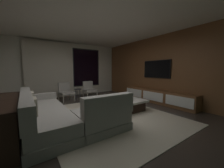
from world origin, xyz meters
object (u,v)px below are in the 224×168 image
object	(u,v)px
coffee_table	(123,104)
book_stack_on_coffee_table	(120,98)
sectional_couch	(59,115)
accent_chair_near_window	(89,89)
side_stool	(78,91)
accent_chair_by_curtain	(66,91)
media_console	(157,97)
mounted_tv	(156,69)
console_table_behind_couch	(7,117)

from	to	relation	value
coffee_table	book_stack_on_coffee_table	bearing A→B (deg)	-175.08
sectional_couch	accent_chair_near_window	xyz separation A→B (m)	(1.93, 2.62, 0.14)
sectional_couch	side_stool	world-z (taller)	sectional_couch
sectional_couch	coffee_table	world-z (taller)	sectional_couch
book_stack_on_coffee_table	accent_chair_by_curtain	distance (m)	2.64
accent_chair_by_curtain	media_console	bearing A→B (deg)	-39.78
mounted_tv	book_stack_on_coffee_table	bearing A→B (deg)	-174.83
coffee_table	accent_chair_near_window	xyz separation A→B (m)	(-0.11, 2.41, 0.25)
side_stool	coffee_table	bearing A→B (deg)	-75.23
coffee_table	side_stool	distance (m)	2.58
accent_chair_near_window	accent_chair_by_curtain	size ratio (longest dim) A/B	1.00
coffee_table	media_console	distance (m)	1.72
side_stool	console_table_behind_couch	world-z (taller)	console_table_behind_couch
accent_chair_by_curtain	mounted_tv	xyz separation A→B (m)	(3.11, -2.24, 0.92)
mounted_tv	coffee_table	bearing A→B (deg)	-174.81
console_table_behind_couch	media_console	bearing A→B (deg)	0.60
coffee_table	media_console	xyz separation A→B (m)	(1.72, -0.03, 0.06)
sectional_couch	book_stack_on_coffee_table	distance (m)	1.89
book_stack_on_coffee_table	side_stool	xyz separation A→B (m)	(-0.49, 2.50, -0.05)
mounted_tv	console_table_behind_couch	xyz separation A→B (m)	(-4.85, -0.25, -0.94)
side_stool	accent_chair_near_window	bearing A→B (deg)	-7.30
accent_chair_by_curtain	coffee_table	bearing A→B (deg)	-63.34
book_stack_on_coffee_table	accent_chair_by_curtain	size ratio (longest dim) A/B	0.37
coffee_table	console_table_behind_couch	bearing A→B (deg)	-178.55
side_stool	mounted_tv	world-z (taller)	mounted_tv
media_console	mounted_tv	distance (m)	1.13
coffee_table	accent_chair_by_curtain	distance (m)	2.71
accent_chair_near_window	sectional_couch	bearing A→B (deg)	-126.37
accent_chair_by_curtain	console_table_behind_couch	bearing A→B (deg)	-125.04
coffee_table	console_table_behind_couch	world-z (taller)	console_table_behind_couch
accent_chair_by_curtain	side_stool	size ratio (longest dim) A/B	1.70
accent_chair_near_window	media_console	bearing A→B (deg)	-53.16
side_stool	book_stack_on_coffee_table	bearing A→B (deg)	-78.79
accent_chair_near_window	side_stool	distance (m)	0.55
accent_chair_by_curtain	side_stool	bearing A→B (deg)	7.45
mounted_tv	side_stool	bearing A→B (deg)	137.83
accent_chair_near_window	media_console	world-z (taller)	accent_chair_near_window
media_console	mounted_tv	xyz separation A→B (m)	(0.18, 0.20, 1.10)
book_stack_on_coffee_table	mounted_tv	world-z (taller)	mounted_tv
accent_chair_near_window	mounted_tv	xyz separation A→B (m)	(2.01, -2.24, 0.92)
accent_chair_by_curtain	sectional_couch	bearing A→B (deg)	-107.60
book_stack_on_coffee_table	console_table_behind_couch	world-z (taller)	console_table_behind_couch
console_table_behind_couch	accent_chair_by_curtain	bearing A→B (deg)	54.96
side_stool	sectional_couch	bearing A→B (deg)	-117.26
media_console	coffee_table	bearing A→B (deg)	179.15
sectional_couch	coffee_table	xyz separation A→B (m)	(2.04, 0.20, -0.10)
coffee_table	sectional_couch	bearing A→B (deg)	-174.26
book_stack_on_coffee_table	console_table_behind_couch	xyz separation A→B (m)	(-2.79, -0.06, -0.01)
coffee_table	mounted_tv	size ratio (longest dim) A/B	0.93
accent_chair_near_window	mounted_tv	distance (m)	3.15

